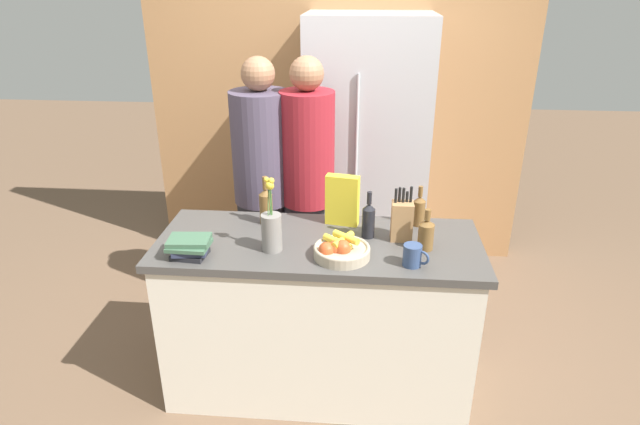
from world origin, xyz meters
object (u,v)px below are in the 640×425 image
Objects in this scene: refrigerator at (366,154)px; bottle_oil at (419,210)px; knife_block at (402,220)px; person_in_blue at (308,180)px; fruit_bowl at (341,250)px; flower_vase at (271,229)px; coffee_mug at (413,255)px; bottle_water at (426,233)px; bottle_wine at (368,219)px; cereal_box at (342,200)px; bottle_vinegar at (266,205)px; person_at_sink at (263,180)px; book_stack at (190,247)px.

refrigerator reaches higher than bottle_oil.
refrigerator is 1.25m from knife_block.
knife_block is 0.16× the size of person_in_blue.
flower_vase reaches higher than fruit_bowl.
bottle_water is (0.07, 0.17, 0.03)m from coffee_mug.
bottle_wine is (-0.20, 0.28, 0.05)m from coffee_mug.
cereal_box is 0.41m from bottle_vinegar.
refrigerator is 1.36m from bottle_water.
cereal_box is 0.49m from bottle_water.
flower_vase is 0.68m from coffee_mug.
refrigerator reaches higher than flower_vase.
person_at_sink is at bearing 102.61° from bottle_vinegar.
fruit_bowl is 0.43m from bottle_water.
bottle_wine is at bearing 18.27° from book_stack.
bottle_wine is at bearing 60.69° from fruit_bowl.
coffee_mug is 0.57× the size of bottle_water.
person_in_blue reaches higher than flower_vase.
knife_block is 1.26× the size of bottle_oil.
fruit_bowl is at bearing -163.34° from bottle_water.
knife_block is 0.75× the size of flower_vase.
refrigerator is 5.06× the size of flower_vase.
bottle_vinegar is at bearing -115.39° from refrigerator.
flower_vase is at bearing -154.64° from bottle_oil.
flower_vase is at bearing -164.83° from knife_block.
bottle_water is (0.41, 0.12, 0.04)m from fruit_bowl.
bottle_oil is 1.03m from person_at_sink.
refrigerator is 1.22m from bottle_wine.
person_in_blue reaches higher than person_at_sink.
refrigerator is at bearing 85.78° from fruit_bowl.
person_at_sink is at bearing 142.20° from bottle_water.
refrigerator is at bearing 102.68° from bottle_water.
person_at_sink is 0.28m from person_in_blue.
person_in_blue is at bearing 106.38° from fruit_bowl.
flower_vase reaches higher than bottle_water.
bottle_wine is at bearing 158.93° from bottle_water.
fruit_bowl is 0.96× the size of knife_block.
bottle_water is (0.28, -0.11, -0.01)m from bottle_wine.
bottle_oil reaches higher than fruit_bowl.
fruit_bowl is 1.21× the size of bottle_oil.
cereal_box is (-0.31, 0.16, 0.03)m from knife_block.
person_in_blue reaches higher than bottle_water.
person_at_sink reaches higher than bottle_water.
bottle_oil is 0.27m from bottle_water.
bottle_oil is at bearing 21.76° from book_stack.
flower_vase reaches higher than book_stack.
bottle_oil is at bearing 3.06° from bottle_vinegar.
person_at_sink is (-0.11, 0.50, -0.04)m from bottle_vinegar.
bottle_oil is at bearing 2.60° from cereal_box.
person_in_blue is (-0.58, 0.88, 0.02)m from coffee_mug.
person_at_sink is (-0.92, 0.45, -0.03)m from bottle_oil.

